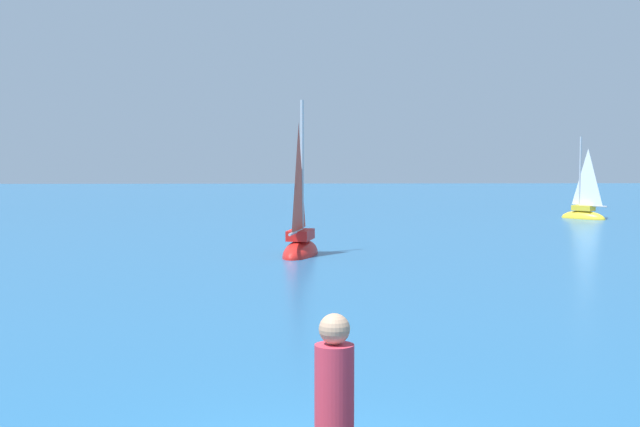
{
  "coord_description": "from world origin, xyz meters",
  "views": [
    {
      "loc": [
        -0.23,
        -9.52,
        3.71
      ],
      "look_at": [
        0.41,
        15.91,
        1.78
      ],
      "focal_mm": 48.93,
      "sensor_mm": 36.0,
      "label": 1
    }
  ],
  "objects": [
    {
      "name": "sailboat_far",
      "position": [
        14.64,
        35.32,
        0.25
      ],
      "size": [
        2.3,
        2.37,
        4.69
      ],
      "rotation": [
        0.0,
        0.0,
        2.32
      ],
      "color": "yellow",
      "rests_on": "ground"
    },
    {
      "name": "sailboat_near",
      "position": [
        -0.15,
        20.34,
        0.32
      ],
      "size": [
        1.71,
        3.23,
        5.87
      ],
      "rotation": [
        0.0,
        0.0,
        1.35
      ],
      "color": "red",
      "rests_on": "ground"
    },
    {
      "name": "person_standing",
      "position": [
        0.02,
        -3.52,
        1.8
      ],
      "size": [
        0.28,
        0.28,
        1.62
      ],
      "rotation": [
        0.0,
        0.0,
        0.84
      ],
      "color": "gold",
      "rests_on": "shore_ledge"
    }
  ]
}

